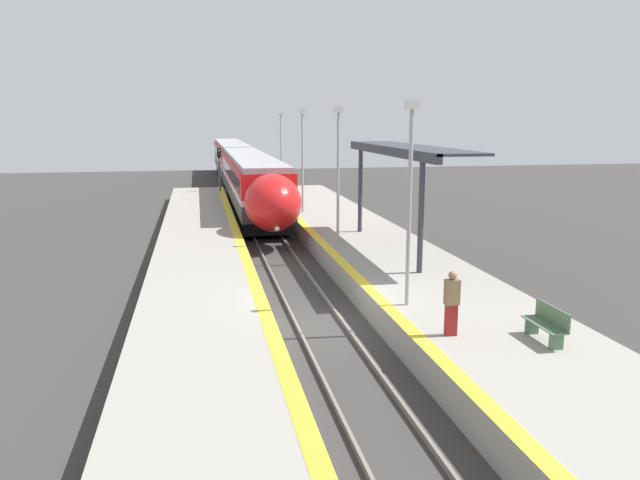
{
  "coord_description": "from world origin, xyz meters",
  "views": [
    {
      "loc": [
        -3.48,
        -17.97,
        6.25
      ],
      "look_at": [
        0.55,
        2.65,
        2.14
      ],
      "focal_mm": 35.0,
      "sensor_mm": 36.0,
      "label": 1
    }
  ],
  "objects_px": {
    "platform_bench": "(547,323)",
    "lamppost_mid": "(338,167)",
    "railway_signal": "(219,169)",
    "lamppost_near": "(410,192)",
    "train": "(240,168)",
    "person_waiting": "(452,302)",
    "lamppost_farthest": "(281,148)",
    "lamppost_far": "(302,155)"
  },
  "relations": [
    {
      "from": "platform_bench",
      "to": "lamppost_mid",
      "type": "distance_m",
      "value": 13.33
    },
    {
      "from": "platform_bench",
      "to": "railway_signal",
      "type": "bearing_deg",
      "value": 101.07
    },
    {
      "from": "platform_bench",
      "to": "lamppost_near",
      "type": "relative_size",
      "value": 0.25
    },
    {
      "from": "train",
      "to": "lamppost_near",
      "type": "distance_m",
      "value": 36.13
    },
    {
      "from": "person_waiting",
      "to": "lamppost_mid",
      "type": "bearing_deg",
      "value": 91.1
    },
    {
      "from": "railway_signal",
      "to": "person_waiting",
      "type": "bearing_deg",
      "value": -82.22
    },
    {
      "from": "train",
      "to": "lamppost_mid",
      "type": "xyz_separation_m",
      "value": [
        2.38,
        -26.77,
        2.01
      ]
    },
    {
      "from": "lamppost_mid",
      "to": "lamppost_farthest",
      "type": "relative_size",
      "value": 1.0
    },
    {
      "from": "train",
      "to": "lamppost_farthest",
      "type": "height_order",
      "value": "lamppost_farthest"
    },
    {
      "from": "platform_bench",
      "to": "lamppost_farthest",
      "type": "distance_m",
      "value": 31.46
    },
    {
      "from": "train",
      "to": "person_waiting",
      "type": "relative_size",
      "value": 30.15
    },
    {
      "from": "railway_signal",
      "to": "lamppost_farthest",
      "type": "distance_m",
      "value": 5.35
    },
    {
      "from": "platform_bench",
      "to": "lamppost_far",
      "type": "xyz_separation_m",
      "value": [
        -2.35,
        22.02,
        2.85
      ]
    },
    {
      "from": "train",
      "to": "lamppost_near",
      "type": "height_order",
      "value": "lamppost_near"
    },
    {
      "from": "lamppost_farthest",
      "to": "platform_bench",
      "type": "bearing_deg",
      "value": -85.7
    },
    {
      "from": "platform_bench",
      "to": "lamppost_farthest",
      "type": "xyz_separation_m",
      "value": [
        -2.35,
        31.24,
        2.85
      ]
    },
    {
      "from": "lamppost_far",
      "to": "lamppost_near",
      "type": "bearing_deg",
      "value": -90.0
    },
    {
      "from": "train",
      "to": "lamppost_near",
      "type": "xyz_separation_m",
      "value": [
        2.38,
        -35.99,
        2.01
      ]
    },
    {
      "from": "platform_bench",
      "to": "person_waiting",
      "type": "xyz_separation_m",
      "value": [
        -2.12,
        0.88,
        0.39
      ]
    },
    {
      "from": "lamppost_mid",
      "to": "lamppost_far",
      "type": "height_order",
      "value": "same"
    },
    {
      "from": "person_waiting",
      "to": "platform_bench",
      "type": "bearing_deg",
      "value": -22.61
    },
    {
      "from": "lamppost_near",
      "to": "lamppost_mid",
      "type": "height_order",
      "value": "same"
    },
    {
      "from": "train",
      "to": "lamppost_mid",
      "type": "bearing_deg",
      "value": -84.91
    },
    {
      "from": "person_waiting",
      "to": "railway_signal",
      "type": "relative_size",
      "value": 0.41
    },
    {
      "from": "platform_bench",
      "to": "train",
      "type": "bearing_deg",
      "value": 96.82
    },
    {
      "from": "person_waiting",
      "to": "railway_signal",
      "type": "distance_m",
      "value": 33.38
    },
    {
      "from": "person_waiting",
      "to": "lamppost_mid",
      "type": "xyz_separation_m",
      "value": [
        -0.23,
        11.92,
        2.46
      ]
    },
    {
      "from": "platform_bench",
      "to": "lamppost_near",
      "type": "xyz_separation_m",
      "value": [
        -2.35,
        3.59,
        2.85
      ]
    },
    {
      "from": "platform_bench",
      "to": "lamppost_mid",
      "type": "relative_size",
      "value": 0.25
    },
    {
      "from": "platform_bench",
      "to": "lamppost_far",
      "type": "bearing_deg",
      "value": 96.09
    },
    {
      "from": "lamppost_near",
      "to": "person_waiting",
      "type": "bearing_deg",
      "value": -85.17
    },
    {
      "from": "lamppost_far",
      "to": "person_waiting",
      "type": "bearing_deg",
      "value": -89.38
    },
    {
      "from": "platform_bench",
      "to": "lamppost_farthest",
      "type": "bearing_deg",
      "value": 94.3
    },
    {
      "from": "railway_signal",
      "to": "lamppost_mid",
      "type": "xyz_separation_m",
      "value": [
        4.29,
        -21.14,
        1.69
      ]
    },
    {
      "from": "train",
      "to": "lamppost_far",
      "type": "relative_size",
      "value": 8.56
    },
    {
      "from": "train",
      "to": "platform_bench",
      "type": "relative_size",
      "value": 33.93
    },
    {
      "from": "platform_bench",
      "to": "lamppost_farthest",
      "type": "relative_size",
      "value": 0.25
    },
    {
      "from": "lamppost_near",
      "to": "lamppost_mid",
      "type": "relative_size",
      "value": 1.0
    },
    {
      "from": "person_waiting",
      "to": "lamppost_near",
      "type": "relative_size",
      "value": 0.28
    },
    {
      "from": "lamppost_far",
      "to": "lamppost_farthest",
      "type": "relative_size",
      "value": 1.0
    },
    {
      "from": "train",
      "to": "railway_signal",
      "type": "distance_m",
      "value": 5.95
    },
    {
      "from": "train",
      "to": "lamppost_mid",
      "type": "distance_m",
      "value": 26.96
    }
  ]
}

